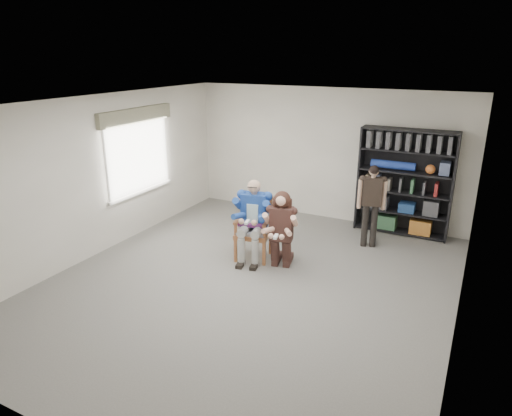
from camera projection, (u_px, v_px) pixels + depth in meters
The scene contains 8 objects.
room_shell at pixel (250, 199), 6.78m from camera, with size 6.00×7.00×2.80m, color beige, non-canonical shape.
floor at pixel (250, 283), 7.23m from camera, with size 6.00×7.00×0.01m, color slate.
window_left at pixel (139, 153), 8.81m from camera, with size 0.16×2.00×1.75m, color silver, non-canonical shape.
armchair at pixel (253, 229), 7.96m from camera, with size 0.64×0.62×1.11m, color #9E5835, non-canonical shape.
seated_man at pixel (253, 220), 7.90m from camera, with size 0.62×0.86×1.44m, color navy, non-canonical shape.
kneeling_woman at pixel (281, 231), 7.57m from camera, with size 0.55×0.89×1.32m, color #39241F, non-canonical shape.
bookshelf at pixel (404, 183), 8.92m from camera, with size 1.80×0.38×2.10m, color black, non-canonical shape.
standing_man at pixel (371, 207), 8.37m from camera, with size 0.48×0.27×1.57m, color black, non-canonical shape.
Camera 1 is at (3.01, -5.70, 3.48)m, focal length 32.00 mm.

